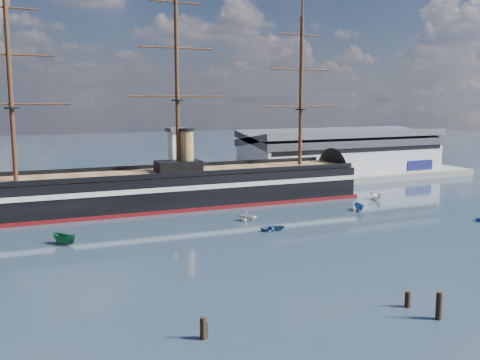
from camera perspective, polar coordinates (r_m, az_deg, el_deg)
name	(u,v)px	position (r m, az deg, el deg)	size (l,w,h in m)	color
ground	(218,223)	(105.01, -2.32, -4.58)	(600.00, 600.00, 0.00)	#243947
quay	(200,191)	(141.44, -4.26, -1.19)	(180.00, 18.00, 2.00)	slate
warehouse	(342,152)	(166.78, 10.81, 2.93)	(63.00, 21.00, 11.60)	#B7BABC
quay_tower	(178,157)	(134.98, -6.63, 2.49)	(5.00, 5.00, 15.00)	silver
warship	(163,189)	(121.04, -8.22, -0.96)	(113.14, 19.26, 53.94)	black
motorboat_a	(65,244)	(94.15, -18.13, -6.54)	(5.75, 2.11, 2.30)	#176436
motorboat_b	(273,230)	(99.04, 3.59, -5.39)	(2.94, 1.17, 1.37)	navy
motorboat_c	(359,211)	(119.04, 12.60, -3.21)	(4.95, 1.82, 1.98)	#284E80
motorboat_d	(247,221)	(106.58, 0.78, -4.37)	(6.43, 2.79, 2.36)	silver
motorboat_f	(375,199)	(133.48, 14.25, -2.01)	(6.03, 2.21, 2.41)	white
piling_near_left	(203,339)	(56.07, -3.95, -16.58)	(0.64, 0.64, 2.98)	black
piling_near_mid	(407,307)	(66.55, 17.40, -12.81)	(0.64, 0.64, 2.55)	black
piling_extra	(438,319)	(64.19, 20.37, -13.77)	(0.64, 0.64, 3.80)	black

